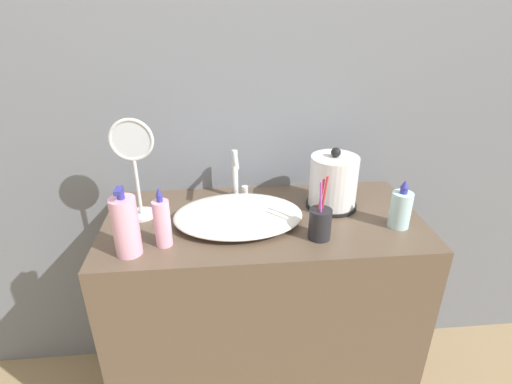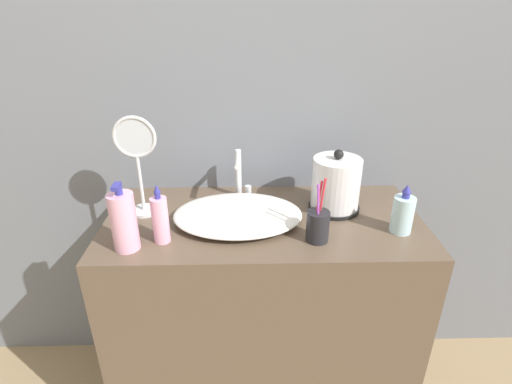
{
  "view_description": "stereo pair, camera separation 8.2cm",
  "coord_description": "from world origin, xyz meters",
  "px_view_note": "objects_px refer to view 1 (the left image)",
  "views": [
    {
      "loc": [
        -0.14,
        -0.91,
        1.5
      ],
      "look_at": [
        -0.03,
        0.25,
        0.93
      ],
      "focal_mm": 28.0,
      "sensor_mm": 36.0,
      "label": 1
    },
    {
      "loc": [
        -0.05,
        -0.91,
        1.5
      ],
      "look_at": [
        -0.03,
        0.25,
        0.93
      ],
      "focal_mm": 28.0,
      "sensor_mm": 36.0,
      "label": 2
    }
  ],
  "objects_px": {
    "vanity_mirror": "(134,161)",
    "electric_kettle": "(333,184)",
    "lotion_bottle": "(126,226)",
    "faucet": "(237,173)",
    "mouthwash_bottle": "(401,209)",
    "toothbrush_cup": "(320,223)",
    "shampoo_bottle": "(162,222)"
  },
  "relations": [
    {
      "from": "lotion_bottle",
      "to": "shampoo_bottle",
      "type": "distance_m",
      "value": 0.1
    },
    {
      "from": "faucet",
      "to": "shampoo_bottle",
      "type": "height_order",
      "value": "shampoo_bottle"
    },
    {
      "from": "electric_kettle",
      "to": "mouthwash_bottle",
      "type": "distance_m",
      "value": 0.24
    },
    {
      "from": "mouthwash_bottle",
      "to": "vanity_mirror",
      "type": "xyz_separation_m",
      "value": [
        -0.84,
        0.15,
        0.14
      ]
    },
    {
      "from": "mouthwash_bottle",
      "to": "vanity_mirror",
      "type": "relative_size",
      "value": 0.48
    },
    {
      "from": "lotion_bottle",
      "to": "vanity_mirror",
      "type": "xyz_separation_m",
      "value": [
        -0.0,
        0.22,
        0.11
      ]
    },
    {
      "from": "faucet",
      "to": "vanity_mirror",
      "type": "height_order",
      "value": "vanity_mirror"
    },
    {
      "from": "faucet",
      "to": "toothbrush_cup",
      "type": "height_order",
      "value": "toothbrush_cup"
    },
    {
      "from": "electric_kettle",
      "to": "toothbrush_cup",
      "type": "bearing_deg",
      "value": -114.67
    },
    {
      "from": "faucet",
      "to": "toothbrush_cup",
      "type": "xyz_separation_m",
      "value": [
        0.24,
        -0.29,
        -0.05
      ]
    },
    {
      "from": "lotion_bottle",
      "to": "vanity_mirror",
      "type": "height_order",
      "value": "vanity_mirror"
    },
    {
      "from": "lotion_bottle",
      "to": "mouthwash_bottle",
      "type": "xyz_separation_m",
      "value": [
        0.84,
        0.08,
        -0.03
      ]
    },
    {
      "from": "faucet",
      "to": "toothbrush_cup",
      "type": "relative_size",
      "value": 0.89
    },
    {
      "from": "lotion_bottle",
      "to": "vanity_mirror",
      "type": "relative_size",
      "value": 0.63
    },
    {
      "from": "shampoo_bottle",
      "to": "toothbrush_cup",
      "type": "bearing_deg",
      "value": -0.72
    },
    {
      "from": "toothbrush_cup",
      "to": "lotion_bottle",
      "type": "xyz_separation_m",
      "value": [
        -0.57,
        -0.03,
        0.04
      ]
    },
    {
      "from": "shampoo_bottle",
      "to": "vanity_mirror",
      "type": "relative_size",
      "value": 0.56
    },
    {
      "from": "lotion_bottle",
      "to": "shampoo_bottle",
      "type": "relative_size",
      "value": 1.13
    },
    {
      "from": "vanity_mirror",
      "to": "mouthwash_bottle",
      "type": "bearing_deg",
      "value": -9.95
    },
    {
      "from": "lotion_bottle",
      "to": "shampoo_bottle",
      "type": "xyz_separation_m",
      "value": [
        0.1,
        0.04,
        -0.01
      ]
    },
    {
      "from": "toothbrush_cup",
      "to": "mouthwash_bottle",
      "type": "height_order",
      "value": "toothbrush_cup"
    },
    {
      "from": "vanity_mirror",
      "to": "electric_kettle",
      "type": "bearing_deg",
      "value": 0.68
    },
    {
      "from": "electric_kettle",
      "to": "shampoo_bottle",
      "type": "distance_m",
      "value": 0.6
    },
    {
      "from": "mouthwash_bottle",
      "to": "lotion_bottle",
      "type": "bearing_deg",
      "value": -174.88
    },
    {
      "from": "lotion_bottle",
      "to": "shampoo_bottle",
      "type": "bearing_deg",
      "value": 20.61
    },
    {
      "from": "electric_kettle",
      "to": "shampoo_bottle",
      "type": "height_order",
      "value": "electric_kettle"
    },
    {
      "from": "mouthwash_bottle",
      "to": "vanity_mirror",
      "type": "bearing_deg",
      "value": 170.05
    },
    {
      "from": "lotion_bottle",
      "to": "faucet",
      "type": "bearing_deg",
      "value": 44.25
    },
    {
      "from": "faucet",
      "to": "shampoo_bottle",
      "type": "xyz_separation_m",
      "value": [
        -0.23,
        -0.28,
        -0.03
      ]
    },
    {
      "from": "toothbrush_cup",
      "to": "mouthwash_bottle",
      "type": "relative_size",
      "value": 1.26
    },
    {
      "from": "faucet",
      "to": "mouthwash_bottle",
      "type": "bearing_deg",
      "value": -25.68
    },
    {
      "from": "toothbrush_cup",
      "to": "vanity_mirror",
      "type": "height_order",
      "value": "vanity_mirror"
    }
  ]
}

